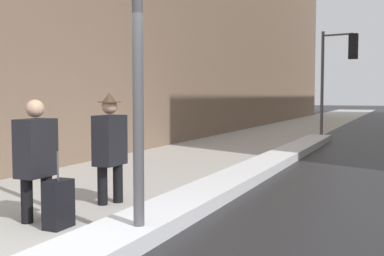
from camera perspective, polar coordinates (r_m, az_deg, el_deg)
name	(u,v)px	position (r m, az deg, el deg)	size (l,w,h in m)	color
sidewalk_slab	(266,136)	(19.48, 8.82, -0.95)	(4.00, 80.00, 0.01)	#B2AFA8
snow_bank_curb	(264,165)	(10.68, 8.49, -4.39)	(0.78, 15.57, 0.19)	white
traffic_light_near	(341,61)	(18.39, 17.23, 7.60)	(1.31, 0.35, 3.98)	#515156
pedestrian_nearside	(36,155)	(6.43, -18.00, -3.01)	(0.30, 0.51, 1.57)	black
pedestrian_in_glasses	(110,144)	(7.22, -9.71, -1.85)	(0.36, 0.51, 1.66)	black
rolling_suitcase	(59,204)	(6.12, -15.54, -8.73)	(0.22, 0.36, 0.95)	black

